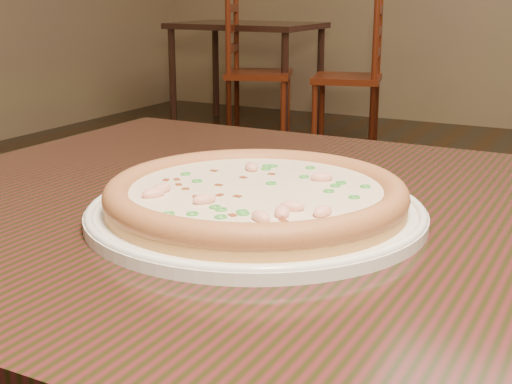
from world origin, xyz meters
The scene contains 6 objects.
hero_table centered at (0.01, -0.20, 0.65)m, with size 1.20×0.80×0.75m.
plate centered at (-0.11, -0.25, 0.76)m, with size 0.36×0.36×0.02m.
pizza centered at (-0.11, -0.25, 0.78)m, with size 0.32×0.32×0.03m.
bg_table_left centered at (-2.28, 3.69, 0.65)m, with size 1.00×0.70×0.75m.
chair_a centered at (-2.07, 3.36, 0.44)m, with size 0.54×0.54×0.95m.
chair_b centered at (-1.36, 3.44, 0.44)m, with size 0.52×0.52×0.95m.
Camera 1 is at (0.23, -0.88, 0.99)m, focal length 50.00 mm.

